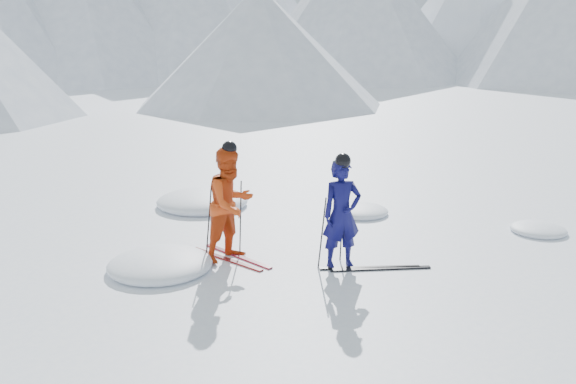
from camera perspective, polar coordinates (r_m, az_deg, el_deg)
ground at (r=11.90m, az=7.82°, el=-4.35°), size 160.00×160.00×0.00m
skier_blue at (r=10.16m, az=5.05°, el=-2.08°), size 0.79×0.65×1.85m
skier_red at (r=10.51m, az=-5.38°, el=-1.14°), size 1.06×0.88×1.98m
pole_blue_left at (r=10.16m, az=3.20°, el=-3.87°), size 0.12×0.09×1.23m
pole_blue_right at (r=10.59m, az=5.06°, el=-3.14°), size 0.12×0.07×1.23m
pole_red_left at (r=10.66m, az=-7.43°, el=-2.83°), size 0.13×0.10×1.32m
pole_red_right at (r=10.89m, az=-4.47°, el=-2.38°), size 0.13×0.09×1.32m
ski_worn_left at (r=10.75m, az=-5.80°, el=-6.26°), size 0.39×1.69×0.03m
ski_worn_right at (r=10.88m, az=-4.73°, el=-5.99°), size 0.27×1.70×0.03m
ski_loose_a at (r=10.41m, az=7.67°, el=-7.03°), size 1.44×1.06×0.03m
ski_loose_b at (r=10.38m, az=8.65°, el=-7.12°), size 1.47×1.01×0.03m
snow_lumps at (r=12.75m, az=-5.17°, el=-2.98°), size 8.23×7.50×0.46m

